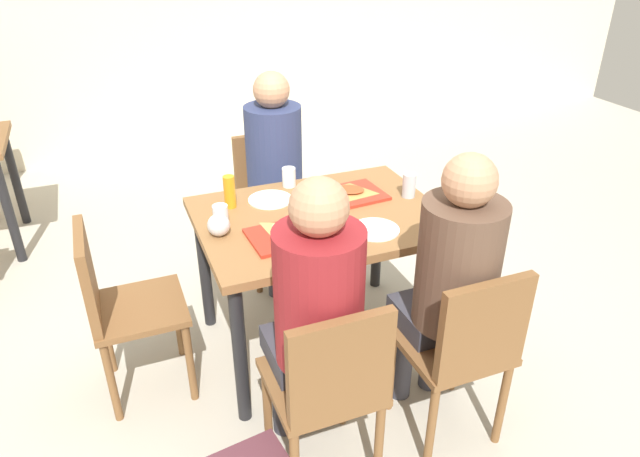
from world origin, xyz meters
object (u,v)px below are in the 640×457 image
object	(u,v)px
pizza_slice_a	(288,230)
foil_bundle	(219,225)
person_in_red	(315,307)
paper_plate_near_edge	(375,229)
chair_near_left	(330,384)
pizza_slice_b	(349,191)
paper_plate_center	(270,199)
chair_left_end	(118,301)
chair_near_right	(464,346)
tray_red_far	(348,195)
tray_red_near	(290,235)
person_in_brown_jacket	(451,275)
plastic_cup_a	(289,177)
plastic_cup_b	(359,240)
soda_can	(409,185)
chair_far_side	(271,194)
main_table	(320,233)
person_far_side	(276,165)
plastic_cup_c	(221,216)
condiment_bottle	(230,192)

from	to	relation	value
pizza_slice_a	foil_bundle	distance (m)	0.30
person_in_red	paper_plate_near_edge	xyz separation A→B (m)	(0.46, 0.44, 0.01)
chair_near_left	pizza_slice_b	size ratio (longest dim) A/B	3.17
paper_plate_center	pizza_slice_a	bearing A→B (deg)	-95.17
chair_left_end	person_in_red	world-z (taller)	person_in_red
chair_near_right	tray_red_far	distance (m)	0.98
chair_left_end	tray_red_near	size ratio (longest dim) A/B	2.40
person_in_brown_jacket	plastic_cup_a	bearing A→B (deg)	106.88
tray_red_far	pizza_slice_b	bearing A→B (deg)	50.98
tray_red_near	paper_plate_near_edge	world-z (taller)	tray_red_near
plastic_cup_b	soda_can	world-z (taller)	soda_can
chair_far_side	plastic_cup_a	world-z (taller)	chair_far_side
chair_near_left	person_in_brown_jacket	size ratio (longest dim) A/B	0.68
plastic_cup_a	soda_can	size ratio (longest dim) A/B	0.82
person_in_brown_jacket	tray_red_far	bearing A→B (deg)	96.12
chair_near_left	chair_near_right	distance (m)	0.57
chair_near_right	tray_red_near	distance (m)	0.86
main_table	chair_far_side	size ratio (longest dim) A/B	1.32
tray_red_near	plastic_cup_a	size ratio (longest dim) A/B	3.60
plastic_cup_a	person_in_brown_jacket	bearing A→B (deg)	-73.12
person_far_side	foil_bundle	distance (m)	0.85
pizza_slice_b	tray_red_near	bearing A→B (deg)	-144.44
person_far_side	plastic_cup_a	bearing A→B (deg)	-95.31
person_in_brown_jacket	plastic_cup_c	xyz separation A→B (m)	(-0.74, 0.74, 0.05)
plastic_cup_b	chair_near_left	bearing A→B (deg)	-125.09
pizza_slice_a	plastic_cup_b	world-z (taller)	plastic_cup_b
plastic_cup_c	paper_plate_center	bearing A→B (deg)	30.96
chair_far_side	condiment_bottle	xyz separation A→B (m)	(-0.37, -0.58, 0.33)
chair_near_left	soda_can	xyz separation A→B (m)	(0.77, 0.83, 0.31)
paper_plate_near_edge	chair_near_left	bearing A→B (deg)	-128.45
chair_near_right	condiment_bottle	bearing A→B (deg)	122.11
chair_far_side	paper_plate_center	bearing A→B (deg)	-106.58
chair_far_side	person_in_brown_jacket	size ratio (longest dim) A/B	0.68
chair_near_left	paper_plate_near_edge	distance (m)	0.78
main_table	chair_near_left	bearing A→B (deg)	-109.40
chair_far_side	tray_red_far	xyz separation A→B (m)	(0.20, -0.68, 0.26)
soda_can	foil_bundle	bearing A→B (deg)	-177.47
chair_near_right	pizza_slice_a	bearing A→B (deg)	125.72
chair_far_side	plastic_cup_b	bearing A→B (deg)	-88.61
person_far_side	paper_plate_near_edge	bearing A→B (deg)	-79.30
chair_far_side	soda_can	bearing A→B (deg)	-58.42
paper_plate_center	condiment_bottle	distance (m)	0.21
condiment_bottle	paper_plate_near_edge	bearing A→B (deg)	-40.96
person_in_red	pizza_slice_a	xyz separation A→B (m)	(0.08, 0.54, 0.03)
pizza_slice_a	foil_bundle	world-z (taller)	foil_bundle
foil_bundle	chair_near_left	bearing A→B (deg)	-75.79
paper_plate_center	foil_bundle	distance (m)	0.41
main_table	chair_left_end	world-z (taller)	chair_left_end
plastic_cup_b	condiment_bottle	bearing A→B (deg)	123.70
main_table	condiment_bottle	world-z (taller)	condiment_bottle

